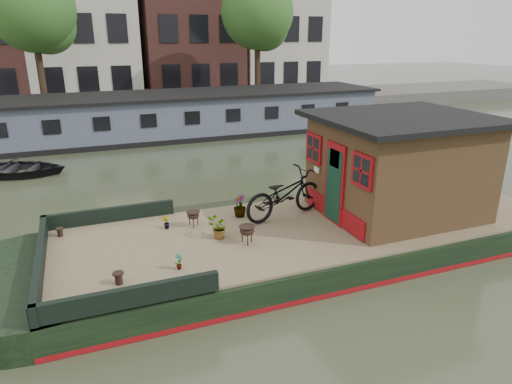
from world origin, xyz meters
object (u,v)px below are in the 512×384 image
object	(u,v)px
dinghy	(14,165)
brazier_rear	(193,219)
bicycle	(284,194)
cabin	(399,164)
brazier_front	(247,235)

from	to	relation	value
dinghy	brazier_rear	bearing A→B (deg)	-133.96
bicycle	dinghy	distance (m)	10.98
cabin	bicycle	bearing A→B (deg)	165.26
cabin	brazier_front	size ratio (longest dim) A/B	10.14
brazier_front	dinghy	world-z (taller)	brazier_front
brazier_front	brazier_rear	xyz separation A→B (m)	(-0.84, 1.30, -0.01)
brazier_rear	cabin	bearing A→B (deg)	-10.65
bicycle	dinghy	bearing A→B (deg)	24.44
cabin	brazier_front	xyz separation A→B (m)	(-4.07, -0.37, -1.03)
cabin	dinghy	bearing A→B (deg)	135.45
brazier_front	brazier_rear	bearing A→B (deg)	122.96
bicycle	dinghy	size ratio (longest dim) A/B	0.62
brazier_rear	dinghy	world-z (taller)	brazier_rear
cabin	brazier_front	distance (m)	4.22
bicycle	brazier_front	distance (m)	1.78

